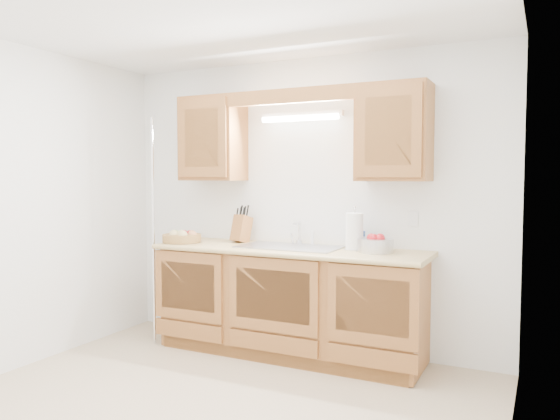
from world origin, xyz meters
The scene contains 17 objects.
room centered at (0.00, 0.00, 1.25)m, with size 3.52×3.50×2.50m.
base_cabinets centered at (0.00, 1.20, 0.44)m, with size 2.20×0.60×0.86m, color #A56430.
countertop centered at (0.00, 1.19, 0.88)m, with size 2.30×0.63×0.04m, color tan.
upper_cabinet_left centered at (-0.83, 1.33, 1.83)m, with size 0.55×0.33×0.75m, color #A56430.
upper_cabinet_right centered at (0.83, 1.33, 1.83)m, with size 0.55×0.33×0.75m, color #A56430.
valance centered at (0.00, 1.19, 2.14)m, with size 2.20×0.05×0.12m, color #A56430.
fluorescent_fixture centered at (0.00, 1.42, 2.00)m, with size 0.76×0.08×0.08m.
sink centered at (0.00, 1.21, 0.83)m, with size 0.84×0.46×0.36m.
wire_shelf_pole centered at (-1.20, 0.94, 1.00)m, with size 0.03×0.03×2.00m, color silver.
outlet_plate centered at (0.95, 1.49, 1.15)m, with size 0.08×0.01×0.12m, color white.
fruit_basket centered at (-1.01, 1.10, 0.95)m, with size 0.40×0.40×0.11m.
knife_block centered at (-0.54, 1.34, 1.02)m, with size 0.15×0.21×0.34m.
orange_canister centered at (-0.54, 1.37, 1.01)m, with size 0.07×0.07×0.21m.
soap_bottle centered at (0.54, 1.37, 1.01)m, with size 0.09×0.10×0.21m, color blue.
sponge centered at (0.54, 1.44, 0.91)m, with size 0.14×0.11×0.02m.
paper_towel centered at (0.54, 1.26, 1.05)m, with size 0.17×0.17×0.35m.
apple_bowl centered at (0.72, 1.23, 0.96)m, with size 0.36×0.36×0.15m.
Camera 1 is at (1.90, -2.86, 1.49)m, focal length 35.00 mm.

